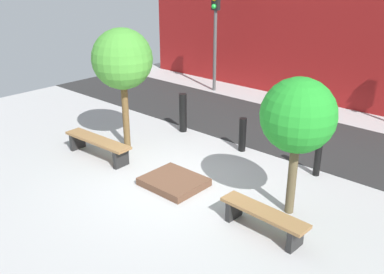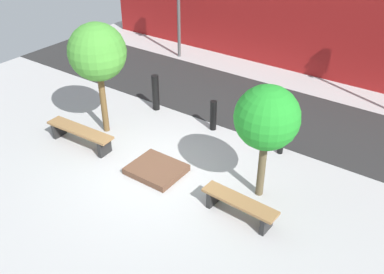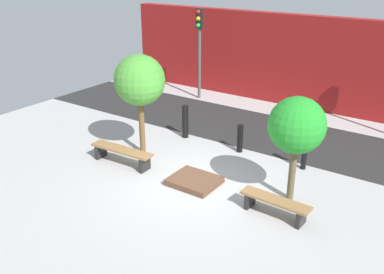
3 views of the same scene
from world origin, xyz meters
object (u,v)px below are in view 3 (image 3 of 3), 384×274
Objects in this scene: planter_bed at (194,181)px; bollard_far_left at (185,122)px; bench_left at (122,153)px; tree_behind_right_bench at (297,126)px; bollard_left at (240,139)px; bollard_center at (305,151)px; tree_behind_left_bench at (140,81)px; traffic_light_west at (199,37)px; bench_right at (275,204)px.

bollard_far_left is at bearing 129.54° from planter_bed.
bench_left is 0.77× the size of tree_behind_right_bench.
bollard_left is 0.79× the size of bollard_center.
bollard_center is at bearing 21.75° from tree_behind_left_bench.
tree_behind_right_bench is at bearing 16.65° from planter_bed.
bollard_center is at bearing -32.32° from traffic_light_west.
bench_right is at bearing -48.39° from bollard_left.
traffic_light_west is at bearing 147.68° from bollard_center.
bollard_far_left reaches higher than bench_left.
bench_left is 2.10m from tree_behind_left_bench.
bollard_center reaches higher than bench_left.
bollard_left is (-2.35, 1.74, -1.48)m from tree_behind_right_bench.
tree_behind_right_bench is at bearing -36.57° from bollard_left.
traffic_light_west is at bearing 117.74° from bollard_far_left.
bench_left is 7.04m from traffic_light_west.
bollard_left is 2.02m from bollard_center.
tree_behind_right_bench reaches higher than bench_left.
tree_behind_left_bench is at bearing 87.40° from bench_left.
tree_behind_left_bench is 5.00m from bollard_center.
traffic_light_west is (-4.04, 3.83, 2.09)m from bollard_left.
tree_behind_right_bench is at bearing 8.27° from bench_left.
tree_behind_left_bench reaches higher than bollard_far_left.
planter_bed is at bearing -129.54° from bollard_center.
bench_right is 3.54m from bollard_left.
tree_behind_left_bench is at bearing 180.00° from tree_behind_right_bench.
tree_behind_right_bench reaches higher than bollard_far_left.
tree_behind_right_bench is 2.40× the size of bollard_far_left.
traffic_light_west is at bearing 101.97° from bench_left.
bollard_center is (2.02, 0.00, 0.12)m from bollard_left.
planter_bed is at bearing -90.00° from bollard_left.
bench_right reaches higher than planter_bed.
tree_behind_left_bench is 0.82× the size of traffic_light_west.
traffic_light_west is (-1.68, 5.58, 0.28)m from tree_behind_left_bench.
bollard_far_left is 4.04m from bollard_center.
tree_behind_right_bench is at bearing -79.26° from bollard_center.
bollard_center is at bearing 0.00° from bollard_left.
bench_right is 2.37m from planter_bed.
bench_left reaches higher than planter_bed.
tree_behind_left_bench is 2.76× the size of bollard_far_left.
planter_bed is 1.43× the size of bollard_left.
bench_left is 5.04m from tree_behind_right_bench.
tree_behind_left_bench is (-2.35, 0.70, 2.16)m from planter_bed.
tree_behind_right_bench is 3.28m from bollard_left.
traffic_light_west reaches higher than tree_behind_left_bench.
tree_behind_left_bench is at bearing -143.43° from bollard_left.
bench_right is 9.36m from traffic_light_west.
tree_behind_right_bench is (4.70, -0.00, -0.33)m from tree_behind_left_bench.
bollard_left is at bearing 90.00° from planter_bed.
planter_bed is 2.47m from bollard_left.
bollard_far_left is (0.33, 2.65, 0.20)m from bench_left.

